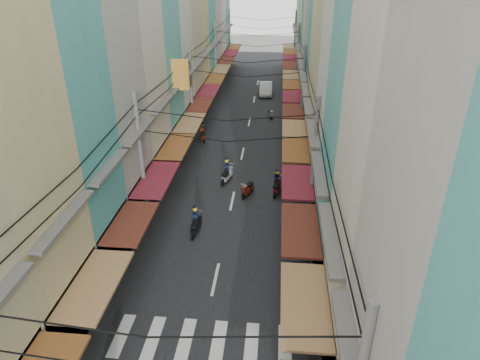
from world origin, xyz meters
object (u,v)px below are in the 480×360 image
Objects in this scene: white_car at (266,94)px; traffic_sign at (326,310)px; market_umbrella at (364,282)px; bicycle at (364,302)px.

traffic_sign reaches higher than white_car.
traffic_sign is (-1.75, -1.75, -0.08)m from market_umbrella.
traffic_sign is (3.78, -38.10, 1.99)m from white_car.
bicycle is (5.99, -35.32, 0.00)m from white_car.
white_car is 35.83m from bicycle.
white_car is at bearing 95.67° from traffic_sign.
bicycle is at bearing 65.97° from market_umbrella.
market_umbrella is at bearing 132.10° from bicycle.
market_umbrella reaches higher than white_car.
white_car is 36.83m from market_umbrella.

